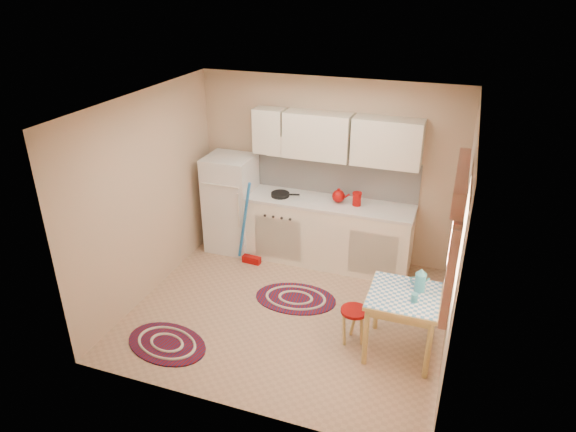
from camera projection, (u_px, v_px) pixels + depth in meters
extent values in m
plane|color=tan|center=(289.00, 311.00, 6.17)|extent=(3.60, 3.60, 0.00)
cube|color=silver|center=(289.00, 104.00, 5.10)|extent=(3.60, 3.20, 0.04)
cube|color=tan|center=(328.00, 170.00, 7.00)|extent=(3.60, 0.04, 2.50)
cube|color=tan|center=(226.00, 296.00, 4.27)|extent=(3.60, 0.04, 2.50)
cube|color=tan|center=(148.00, 196.00, 6.18)|extent=(0.04, 3.20, 2.50)
cube|color=tan|center=(460.00, 244.00, 5.10)|extent=(0.04, 3.20, 2.50)
cube|color=silver|center=(336.00, 175.00, 6.97)|extent=(2.25, 0.03, 0.55)
cube|color=white|center=(335.00, 137.00, 6.60)|extent=(2.25, 0.33, 0.60)
cube|color=white|center=(459.00, 241.00, 4.51)|extent=(0.04, 0.85, 0.95)
cube|color=white|center=(231.00, 203.00, 7.33)|extent=(0.65, 0.60, 1.40)
cube|color=white|center=(328.00, 233.00, 7.06)|extent=(2.25, 0.60, 0.88)
cube|color=silver|center=(329.00, 203.00, 6.86)|extent=(2.27, 0.62, 0.04)
cylinder|color=black|center=(280.00, 194.00, 7.00)|extent=(0.31, 0.31, 0.05)
cylinder|color=#920605|center=(357.00, 200.00, 6.71)|extent=(0.13, 0.13, 0.16)
cube|color=#D7BB6B|center=(401.00, 323.00, 5.37)|extent=(0.72, 0.72, 0.72)
cylinder|color=#920605|center=(353.00, 325.00, 5.59)|extent=(0.33, 0.33, 0.42)
cylinder|color=teal|center=(414.00, 298.00, 5.08)|extent=(0.08, 0.08, 0.10)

